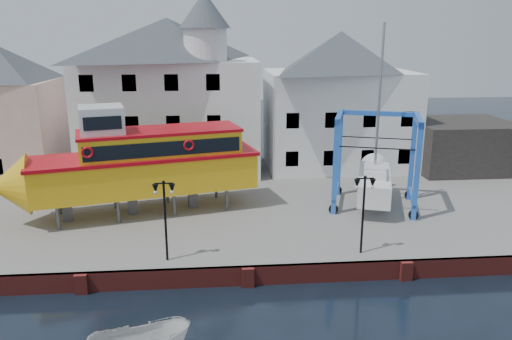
{
  "coord_description": "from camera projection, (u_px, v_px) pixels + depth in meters",
  "views": [
    {
      "loc": [
        -1.49,
        -22.2,
        12.13
      ],
      "look_at": [
        1.0,
        7.0,
        4.0
      ],
      "focal_mm": 35.0,
      "sensor_mm": 36.0,
      "label": 1
    }
  ],
  "objects": [
    {
      "name": "ground",
      "position": [
        248.0,
        286.0,
        24.68
      ],
      "size": [
        140.0,
        140.0,
        0.0
      ],
      "primitive_type": "plane",
      "color": "black",
      "rests_on": "ground"
    },
    {
      "name": "hardstanding",
      "position": [
        237.0,
        203.0,
        35.1
      ],
      "size": [
        44.0,
        22.0,
        1.0
      ],
      "primitive_type": "cube",
      "color": "slate",
      "rests_on": "ground"
    },
    {
      "name": "quay_wall",
      "position": [
        248.0,
        276.0,
        24.64
      ],
      "size": [
        44.0,
        0.47,
        1.0
      ],
      "color": "maroon",
      "rests_on": "ground"
    },
    {
      "name": "building_pink",
      "position": [
        1.0,
        111.0,
        38.84
      ],
      "size": [
        8.0,
        7.0,
        10.3
      ],
      "color": "#D8A691",
      "rests_on": "hardstanding"
    },
    {
      "name": "building_white_main",
      "position": [
        171.0,
        94.0,
        39.97
      ],
      "size": [
        14.0,
        8.3,
        14.0
      ],
      "color": "white",
      "rests_on": "hardstanding"
    },
    {
      "name": "building_white_right",
      "position": [
        339.0,
        100.0,
        41.89
      ],
      "size": [
        12.0,
        8.0,
        11.2
      ],
      "color": "white",
      "rests_on": "hardstanding"
    },
    {
      "name": "shed_dark",
      "position": [
        460.0,
        145.0,
        41.75
      ],
      "size": [
        8.0,
        7.0,
        4.0
      ],
      "primitive_type": "cube",
      "color": "#262422",
      "rests_on": "hardstanding"
    },
    {
      "name": "lamp_post_left",
      "position": [
        164.0,
        200.0,
        24.38
      ],
      "size": [
        1.12,
        0.32,
        4.2
      ],
      "color": "black",
      "rests_on": "hardstanding"
    },
    {
      "name": "lamp_post_right",
      "position": [
        364.0,
        195.0,
        25.2
      ],
      "size": [
        1.12,
        0.32,
        4.2
      ],
      "color": "black",
      "rests_on": "hardstanding"
    },
    {
      "name": "tour_boat",
      "position": [
        130.0,
        164.0,
        30.86
      ],
      "size": [
        16.29,
        7.53,
        6.9
      ],
      "rotation": [
        0.0,
        0.0,
        0.25
      ],
      "color": "#59595E",
      "rests_on": "hardstanding"
    },
    {
      "name": "travel_lift",
      "position": [
        374.0,
        175.0,
        33.16
      ],
      "size": [
        6.49,
        7.98,
        11.7
      ],
      "rotation": [
        0.0,
        0.0,
        -0.31
      ],
      "color": "blue",
      "rests_on": "hardstanding"
    }
  ]
}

